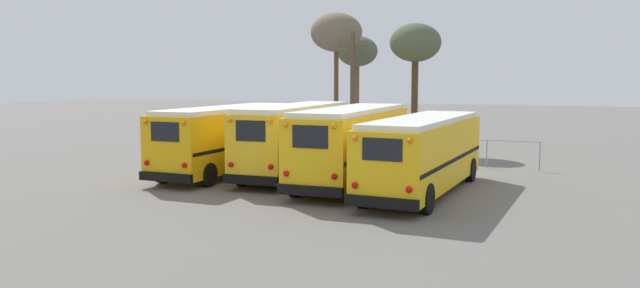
{
  "coord_description": "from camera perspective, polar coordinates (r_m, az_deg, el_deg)",
  "views": [
    {
      "loc": [
        10.09,
        -25.17,
        4.58
      ],
      "look_at": [
        0.0,
        0.05,
        1.64
      ],
      "focal_mm": 35.0,
      "sensor_mm": 36.0,
      "label": 1
    }
  ],
  "objects": [
    {
      "name": "ground_plane",
      "position": [
        27.5,
        -0.04,
        -3.42
      ],
      "size": [
        160.0,
        160.0,
        0.0
      ],
      "primitive_type": "plane",
      "color": "#66635E"
    },
    {
      "name": "school_bus_0",
      "position": [
        29.87,
        -8.33,
        0.63
      ],
      "size": [
        2.78,
        9.97,
        3.17
      ],
      "color": "#EAAA0F",
      "rests_on": "ground"
    },
    {
      "name": "school_bus_1",
      "position": [
        28.9,
        -2.21,
        0.61
      ],
      "size": [
        2.7,
        9.7,
        3.29
      ],
      "color": "yellow",
      "rests_on": "ground"
    },
    {
      "name": "school_bus_2",
      "position": [
        26.38,
        2.95,
        0.09
      ],
      "size": [
        2.63,
        9.57,
        3.28
      ],
      "color": "yellow",
      "rests_on": "ground"
    },
    {
      "name": "school_bus_3",
      "position": [
        24.75,
        9.43,
        -0.71
      ],
      "size": [
        3.04,
        10.08,
        3.01
      ],
      "color": "yellow",
      "rests_on": "ground"
    },
    {
      "name": "utility_pole",
      "position": [
        39.83,
        2.99,
        5.09
      ],
      "size": [
        1.8,
        0.31,
        7.4
      ],
      "color": "brown",
      "rests_on": "ground"
    },
    {
      "name": "bare_tree_0",
      "position": [
        47.25,
        3.43,
        8.35
      ],
      "size": [
        3.05,
        3.05,
        7.63
      ],
      "color": "brown",
      "rests_on": "ground"
    },
    {
      "name": "bare_tree_1",
      "position": [
        39.32,
        8.72,
        8.94
      ],
      "size": [
        3.16,
        3.16,
        7.86
      ],
      "color": "#473323",
      "rests_on": "ground"
    },
    {
      "name": "bare_tree_2",
      "position": [
        42.53,
        1.51,
        10.07
      ],
      "size": [
        3.48,
        3.48,
        8.86
      ],
      "color": "brown",
      "rests_on": "ground"
    },
    {
      "name": "fence_line",
      "position": [
        33.82,
        4.32,
        0.06
      ],
      "size": [
        17.77,
        0.06,
        1.42
      ],
      "color": "#939399",
      "rests_on": "ground"
    }
  ]
}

